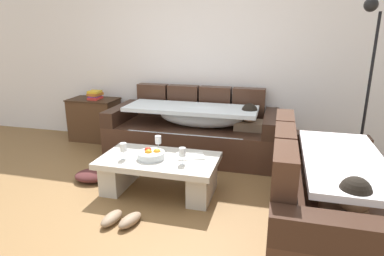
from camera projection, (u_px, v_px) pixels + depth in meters
The scene contains 15 objects.
ground_plane at pixel (136, 213), 3.08m from camera, with size 14.00×14.00×0.00m, color brown.
back_wall at pixel (194, 51), 4.69m from camera, with size 9.00×0.10×2.70m, color white.
couch_along_wall at pixel (195, 131), 4.45m from camera, with size 2.22×0.92×0.88m.
couch_near_window at pixel (326, 197), 2.68m from camera, with size 0.92×1.83×0.88m.
coffee_table at pixel (159, 170), 3.43m from camera, with size 1.20×0.68×0.38m.
fruit_bowl at pixel (151, 155), 3.36m from camera, with size 0.28×0.28×0.10m.
wine_glass_near_left at pixel (123, 148), 3.33m from camera, with size 0.07×0.07×0.17m.
wine_glass_near_right at pixel (182, 153), 3.20m from camera, with size 0.07×0.07×0.17m.
wine_glass_far_back at pixel (158, 140), 3.56m from camera, with size 0.07×0.07×0.17m.
open_magazine at pixel (190, 156), 3.42m from camera, with size 0.28×0.21×0.01m, color white.
side_cabinet at pixel (95, 119), 5.07m from camera, with size 0.72×0.44×0.64m.
book_stack_on_cabinet at pixel (95, 95), 4.95m from camera, with size 0.19×0.24×0.12m.
floor_lamp at pixel (366, 79), 3.61m from camera, with size 0.33×0.31×1.95m.
pair_of_shoes at pixel (121, 219), 2.89m from camera, with size 0.34×0.30×0.09m.
crumpled_garment at pixel (93, 175), 3.74m from camera, with size 0.40×0.32×0.12m, color #4C2323.
Camera 1 is at (1.21, -2.50, 1.63)m, focal length 30.99 mm.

